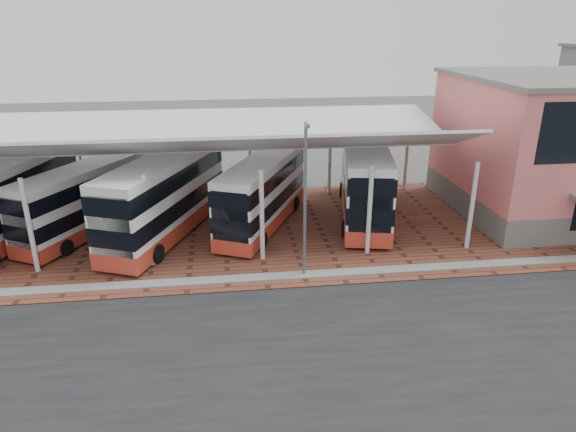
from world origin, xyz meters
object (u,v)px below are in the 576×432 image
(bus_3, at_px, (165,198))
(bus_2, at_px, (86,200))
(bus_5, at_px, (364,181))
(bus_4, at_px, (263,194))
(bus_1, at_px, (6,202))

(bus_3, bearing_deg, bus_2, -169.88)
(bus_3, bearing_deg, bus_5, 29.91)
(bus_3, height_order, bus_4, bus_3)
(bus_4, bearing_deg, bus_1, -153.87)
(bus_5, bearing_deg, bus_3, -160.70)
(bus_2, distance_m, bus_5, 17.79)
(bus_2, bearing_deg, bus_1, -141.88)
(bus_3, distance_m, bus_5, 12.99)
(bus_1, height_order, bus_3, bus_3)
(bus_1, height_order, bus_5, bus_5)
(bus_3, bearing_deg, bus_4, 29.42)
(bus_1, relative_size, bus_5, 0.98)
(bus_1, bearing_deg, bus_4, 16.53)
(bus_3, relative_size, bus_5, 0.98)
(bus_1, relative_size, bus_2, 1.18)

